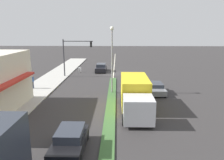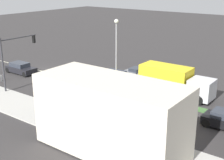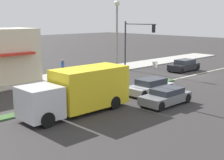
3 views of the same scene
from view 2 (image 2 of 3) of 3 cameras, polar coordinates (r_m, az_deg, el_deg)
name	(u,v)px [view 2 (image 2 of 3)]	position (r m, az deg, el deg)	size (l,w,h in m)	color
ground_plane	(171,103)	(30.37, 10.69, -4.14)	(160.00, 160.00, 0.00)	#333030
sidewalk_right	(121,141)	(23.03, 1.68, -11.15)	(4.00, 73.00, 0.12)	#B2AFA8
lane_marking_center	(43,71)	(40.94, -12.47, 1.56)	(0.16, 60.00, 0.01)	beige
building_corner_store	(111,116)	(20.75, -0.27, -6.63)	(4.88, 10.22, 5.01)	beige
traffic_signal_main	(14,53)	(34.23, -17.55, 4.70)	(4.59, 0.34, 5.60)	#333338
street_lamp	(116,46)	(32.14, 0.79, 6.32)	(0.44, 0.44, 7.37)	gray
pedestrian	(36,106)	(27.34, -13.66, -4.67)	(0.34, 0.34, 1.64)	#282D42
warning_aframe_sign	(0,78)	(38.09, -19.84, 0.33)	(0.45, 0.53, 0.84)	silver
delivery_truck	(174,81)	(32.10, 11.20, -0.16)	(2.44, 7.50, 2.87)	silver
sedan_dark	(21,68)	(40.67, -16.35, 2.08)	(1.81, 4.13, 1.35)	black
suv_grey	(141,73)	(37.23, 5.25, 1.21)	(1.81, 4.04, 1.18)	slate
sedan_silver	(116,76)	(35.84, 0.71, 0.67)	(1.85, 4.27, 1.26)	#B7BABF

